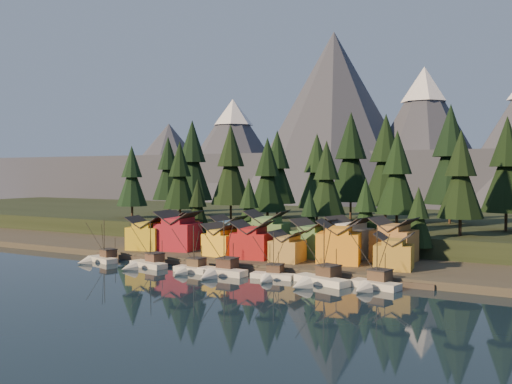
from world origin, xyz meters
The scene contains 45 objects.
ground centered at (0.00, 0.00, 0.00)m, with size 500.00×500.00×0.00m, color black.
shore_strip centered at (0.00, 40.00, 0.75)m, with size 400.00×50.00×1.50m, color #3E382D.
hillside centered at (0.00, 90.00, 3.00)m, with size 420.00×100.00×6.00m, color black.
dock centered at (0.00, 16.50, 0.50)m, with size 80.00×4.00×1.00m, color #4E4337.
mountain_ridge centered at (-4.20, 213.59, 26.06)m, with size 560.00×190.00×90.00m.
boat_0 centered at (-33.35, 8.64, 2.08)m, with size 9.23×9.73×10.69m.
boat_1 centered at (-19.37, 8.07, 2.08)m, with size 10.23×10.76×11.12m.
boat_2 centered at (-7.34, 7.91, 2.13)m, with size 8.26×8.91×10.59m.
boat_3 centered at (-0.23, 8.07, 2.31)m, with size 10.52×11.43×12.17m.
boat_4 centered at (10.43, 9.83, 1.85)m, with size 8.81×9.41×9.82m.
boat_5 centered at (20.25, 9.34, 2.31)m, with size 11.64×12.11×12.45m.
boat_6 centered at (30.23, 10.56, 2.42)m, with size 9.56×10.21×11.99m.
house_front_0 centered at (-31.04, 22.55, 5.73)m, with size 9.63×9.30×8.05m.
house_front_1 centered at (-23.50, 25.49, 6.48)m, with size 10.41×10.10×9.47m.
house_front_2 centered at (-8.92, 23.12, 5.32)m, with size 8.38×8.43×7.27m.
house_front_3 centered at (-1.14, 22.93, 5.80)m, with size 9.10×8.78×8.18m.
house_front_4 centered at (7.76, 22.38, 4.90)m, with size 6.52×7.01×6.46m.
house_front_5 centered at (18.20, 25.45, 6.25)m, with size 10.24×9.66×9.05m.
house_front_6 centered at (30.18, 24.03, 5.22)m, with size 7.94×7.61×7.09m.
house_back_0 centered at (-28.95, 32.92, 6.13)m, with size 8.18×7.86×8.81m.
house_back_1 centered at (-13.60, 33.05, 5.81)m, with size 7.68×7.77×8.21m.
house_back_2 centered at (-2.87, 32.91, 6.71)m, with size 10.76×10.15×9.92m.
house_back_3 centered at (10.06, 30.89, 5.95)m, with size 9.19×8.39×8.48m.
house_back_4 centered at (17.24, 34.35, 6.27)m, with size 9.70×9.44×9.08m.
house_back_5 centered at (27.53, 33.37, 6.38)m, with size 8.90×8.99×9.29m.
tree_hill_0 centered at (-62.00, 52.00, 18.54)m, with size 9.85×9.85×22.95m.
tree_hill_1 centered at (-50.00, 68.00, 23.37)m, with size 13.63×13.63×31.76m.
tree_hill_2 centered at (-40.00, 48.00, 18.89)m, with size 10.13×10.13×23.59m.
tree_hill_3 centered at (-30.00, 60.00, 21.82)m, with size 12.42×12.42×28.93m.
tree_hill_4 centered at (-22.00, 75.00, 21.21)m, with size 11.94×11.94×27.82m.
tree_hill_5 centered at (-12.00, 50.00, 19.09)m, with size 10.28×10.28×23.94m.
tree_hill_6 centered at (-4.00, 65.00, 20.02)m, with size 11.01×11.01×25.65m.
tree_hill_7 centered at (6.00, 48.00, 18.31)m, with size 9.67×9.67×22.52m.
tree_hill_8 centered at (14.00, 72.00, 22.95)m, with size 13.30×13.30×30.99m.
tree_hill_9 centered at (22.00, 55.00, 19.64)m, with size 10.71×10.71×24.94m.
tree_hill_10 centered at (30.00, 80.00, 24.38)m, with size 14.43×14.43×33.61m.
tree_hill_11 centered at (38.00, 50.00, 19.25)m, with size 10.41×10.41×24.25m.
tree_hill_12 centered at (46.00, 66.00, 21.47)m, with size 12.15×12.15×28.30m.
tree_hill_15 centered at (0.00, 82.00, 24.12)m, with size 14.23×14.23×33.14m.
tree_hill_16 centered at (-68.00, 78.00, 20.99)m, with size 11.77×11.77×27.42m.
tree_shore_0 centered at (-28.00, 40.00, 10.95)m, with size 7.42×7.42×17.29m.
tree_shore_1 centered at (-12.00, 40.00, 11.14)m, with size 7.58×7.58×17.66m.
tree_shore_2 centered at (5.00, 40.00, 9.63)m, with size 6.40×6.40×14.90m.
tree_shore_3 centered at (19.00, 40.00, 11.21)m, with size 7.63×7.63×17.77m.
tree_shore_4 centered at (31.00, 40.00, 10.17)m, with size 6.81×6.81×15.87m.
Camera 1 is at (61.35, -85.72, 20.50)m, focal length 40.00 mm.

